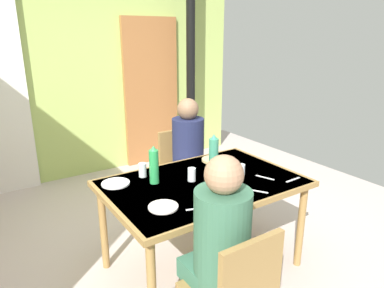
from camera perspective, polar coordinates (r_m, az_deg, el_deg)
ground_plane at (r=3.00m, az=-5.12°, el=-18.97°), size 5.98×5.98×0.00m
wall_back at (r=4.60m, az=-19.70°, el=12.09°), size 4.71×0.10×2.85m
door_wooden at (r=4.95m, az=-6.61°, el=8.31°), size 0.80×0.05×2.00m
stove_pipe_column at (r=4.90m, az=-0.22°, el=13.36°), size 0.12×0.12×2.85m
dining_table at (r=2.65m, az=1.80°, el=-7.40°), size 1.44×0.96×0.74m
chair_far_diner at (r=3.51m, az=-1.72°, el=-3.93°), size 0.40×0.40×0.87m
person_near_diner at (r=1.90m, az=4.66°, el=-14.31°), size 0.30×0.37×0.77m
person_far_diner at (r=3.31m, az=-0.52°, el=-0.08°), size 0.30×0.37×0.77m
water_bottle_green_near at (r=2.55m, az=-6.21°, el=-3.51°), size 0.07×0.07×0.29m
water_bottle_green_far at (r=2.73m, az=3.54°, el=-1.76°), size 0.07×0.07×0.31m
dinner_plate_near_left at (r=2.62m, az=-12.33°, el=-6.27°), size 0.20×0.20×0.01m
dinner_plate_near_right at (r=2.25m, az=-4.71°, el=-10.15°), size 0.19×0.19×0.01m
drinking_glass_by_near_diner at (r=2.70m, az=-8.05°, el=-4.21°), size 0.06×0.06×0.11m
drinking_glass_by_far_diner at (r=2.73m, az=7.99°, el=-4.19°), size 0.06×0.06×0.09m
drinking_glass_spare_center at (r=2.60m, az=-0.05°, el=-4.98°), size 0.06×0.06×0.10m
bread_plate_sliced at (r=3.02m, az=3.40°, el=-2.58°), size 0.19×0.19×0.02m
cutlery_knife_near at (r=2.50m, az=10.59°, el=-7.53°), size 0.09×0.14×0.00m
cutlery_fork_near at (r=2.23m, az=0.89°, el=-10.45°), size 0.15×0.06×0.00m
cutlery_knife_far at (r=2.74m, az=16.10°, el=-5.61°), size 0.15×0.02×0.00m
cutlery_fork_far at (r=2.73m, az=11.78°, el=-5.36°), size 0.07×0.15×0.00m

